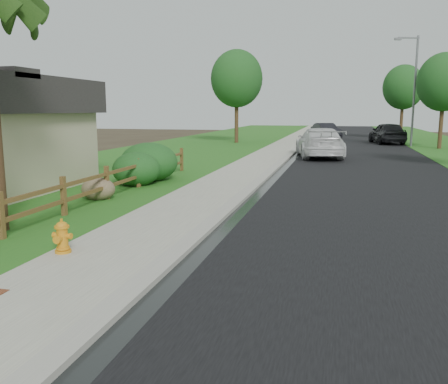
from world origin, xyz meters
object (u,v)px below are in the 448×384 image
(ranch_fence, at_px, (87,187))
(white_suv, at_px, (319,143))
(streetlight, at_px, (413,85))
(dark_car_mid, at_px, (387,133))
(fire_hydrant, at_px, (62,237))

(ranch_fence, distance_m, white_suv, 17.68)
(streetlight, bearing_deg, dark_car_mid, 113.41)
(dark_car_mid, xyz_separation_m, streetlight, (1.35, -3.13, 3.75))
(fire_hydrant, bearing_deg, streetlight, 71.67)
(ranch_fence, bearing_deg, fire_hydrant, -66.06)
(fire_hydrant, xyz_separation_m, dark_car_mid, (8.90, 34.08, 0.50))
(ranch_fence, distance_m, fire_hydrant, 4.69)
(dark_car_mid, bearing_deg, white_suv, 59.07)
(ranch_fence, height_order, dark_car_mid, dark_car_mid)
(fire_hydrant, distance_m, streetlight, 32.89)
(ranch_fence, bearing_deg, dark_car_mid, 70.08)
(ranch_fence, distance_m, dark_car_mid, 31.70)
(fire_hydrant, height_order, streetlight, streetlight)
(ranch_fence, height_order, white_suv, white_suv)
(ranch_fence, relative_size, fire_hydrant, 25.38)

